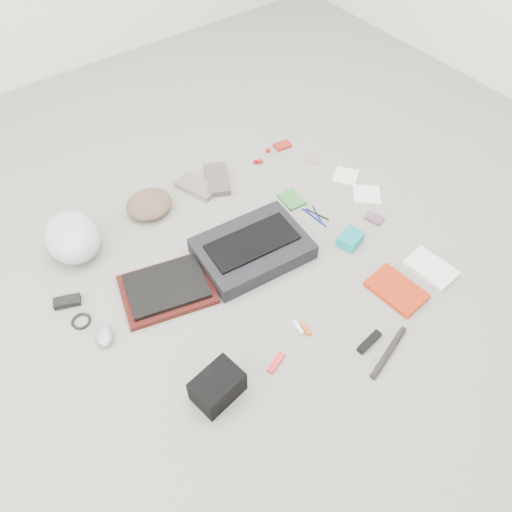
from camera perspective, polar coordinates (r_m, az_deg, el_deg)
ground_plane at (r=2.20m, az=-0.00°, el=-0.83°), size 4.00×4.00×0.00m
messenger_bag at (r=2.21m, az=-0.41°, el=0.84°), size 0.50×0.38×0.08m
bag_flap at (r=2.17m, az=-0.42°, el=1.61°), size 0.41×0.22×0.01m
laptop_sleeve at (r=2.13m, az=-10.11°, el=-3.79°), size 0.43×0.37×0.03m
laptop at (r=2.12m, az=-10.19°, el=-3.41°), size 0.37×0.31×0.02m
bike_helmet at (r=2.33m, az=-20.26°, el=2.05°), size 0.27×0.32×0.18m
beanie at (r=2.45m, az=-12.12°, el=5.79°), size 0.25×0.24×0.08m
mitten_left at (r=2.54m, az=-6.80°, el=7.87°), size 0.17×0.23×0.03m
mitten_right at (r=2.57m, az=-4.47°, el=8.73°), size 0.20×0.25×0.03m
power_brick at (r=2.21m, az=-20.77°, el=-4.90°), size 0.12×0.09×0.03m
cable_coil at (r=2.14m, az=-19.36°, el=-7.03°), size 0.10×0.10×0.01m
mouse at (r=2.06m, az=-16.93°, el=-8.67°), size 0.10×0.12×0.04m
camera_bag at (r=1.84m, az=-4.42°, el=-14.67°), size 0.19×0.15×0.12m
multitool at (r=1.93m, az=2.29°, el=-12.10°), size 0.10×0.06×0.01m
toiletry_tube_white at (r=2.01m, az=4.89°, el=-8.13°), size 0.03×0.07×0.02m
toiletry_tube_orange at (r=2.01m, az=5.69°, el=-8.28°), size 0.02×0.06×0.02m
u_lock at (r=2.02m, az=12.82°, el=-9.56°), size 0.12×0.04×0.02m
bike_pump at (r=2.01m, az=14.93°, el=-10.58°), size 0.26×0.10×0.02m
book_red at (r=2.18m, az=15.75°, el=-3.76°), size 0.18×0.25×0.02m
book_white at (r=2.30m, az=19.36°, el=-1.32°), size 0.16×0.22×0.02m
notepad at (r=2.47m, az=4.09°, el=6.48°), size 0.11×0.13×0.01m
pen_blue at (r=2.40m, az=6.69°, el=4.40°), size 0.02×0.16×0.01m
pen_black at (r=2.42m, az=7.02°, el=4.75°), size 0.05×0.13×0.01m
pen_navy at (r=2.42m, az=7.00°, el=4.76°), size 0.05×0.12×0.01m
accordion_wallet at (r=2.30m, az=10.73°, el=1.94°), size 0.13×0.11×0.05m
card_deck at (r=2.44m, az=13.38°, el=4.22°), size 0.08×0.10×0.02m
napkin_top at (r=2.64m, az=10.22°, el=9.02°), size 0.17×0.17×0.01m
napkin_bottom at (r=2.56m, az=12.57°, el=6.89°), size 0.18×0.18×0.01m
lollipop_a at (r=2.67m, az=-0.07°, el=10.73°), size 0.03×0.03×0.02m
lollipop_b at (r=2.67m, az=0.49°, el=10.81°), size 0.03×0.03×0.03m
lollipop_c at (r=2.74m, az=1.38°, el=11.98°), size 0.03×0.03×0.03m
altoids_tin at (r=2.79m, az=3.04°, el=12.50°), size 0.10×0.07×0.02m
stamp_sheet at (r=2.71m, az=6.65°, el=10.74°), size 0.06×0.07×0.00m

